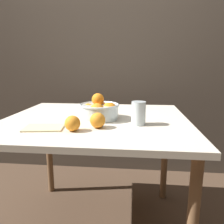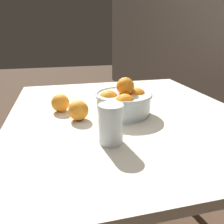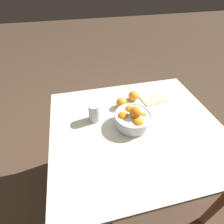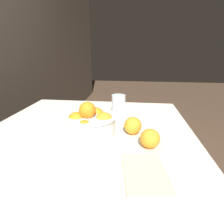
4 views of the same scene
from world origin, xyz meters
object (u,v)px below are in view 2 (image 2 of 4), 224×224
fruit_bowl (123,101)px  orange_loose_near_bowl (60,103)px  orange_loose_front (78,110)px  juice_glass (111,126)px

fruit_bowl → orange_loose_near_bowl: bearing=-109.9°
orange_loose_near_bowl → orange_loose_front: 0.13m
fruit_bowl → juice_glass: (0.22, -0.10, -0.00)m
juice_glass → orange_loose_near_bowl: size_ratio=1.65×
fruit_bowl → orange_loose_front: fruit_bowl is taller
fruit_bowl → juice_glass: size_ratio=1.86×
orange_loose_front → orange_loose_near_bowl: bearing=-149.3°
juice_glass → orange_loose_near_bowl: 0.35m
juice_glass → orange_loose_near_bowl: juice_glass is taller
juice_glass → orange_loose_near_bowl: bearing=-155.1°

